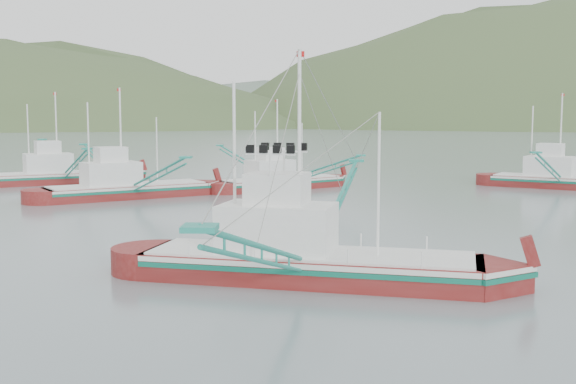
{
  "coord_description": "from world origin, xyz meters",
  "views": [
    {
      "loc": [
        1.69,
        -36.12,
        7.84
      ],
      "look_at": [
        0.0,
        6.0,
        3.2
      ],
      "focal_mm": 45.0,
      "sensor_mm": 36.0,
      "label": 1
    }
  ],
  "objects_px": {
    "main_boat": "(306,237)",
    "bg_boat_left": "(126,173)",
    "bg_boat_far": "(280,169)",
    "bg_boat_extra": "(61,163)",
    "bg_boat_right": "(563,167)"
  },
  "relations": [
    {
      "from": "bg_boat_left",
      "to": "bg_boat_right",
      "type": "distance_m",
      "value": 44.5
    },
    {
      "from": "main_boat",
      "to": "bg_boat_right",
      "type": "height_order",
      "value": "main_boat"
    },
    {
      "from": "bg_boat_far",
      "to": "bg_boat_extra",
      "type": "bearing_deg",
      "value": 130.21
    },
    {
      "from": "bg_boat_extra",
      "to": "bg_boat_far",
      "type": "bearing_deg",
      "value": -41.24
    },
    {
      "from": "main_boat",
      "to": "bg_boat_right",
      "type": "relative_size",
      "value": 1.16
    },
    {
      "from": "main_boat",
      "to": "bg_boat_extra",
      "type": "xyz_separation_m",
      "value": [
        -27.97,
        45.76,
        0.22
      ]
    },
    {
      "from": "main_boat",
      "to": "bg_boat_far",
      "type": "xyz_separation_m",
      "value": [
        -3.29,
        40.72,
        0.07
      ]
    },
    {
      "from": "main_boat",
      "to": "bg_boat_extra",
      "type": "relative_size",
      "value": 1.13
    },
    {
      "from": "bg_boat_far",
      "to": "bg_boat_right",
      "type": "bearing_deg",
      "value": -34.29
    },
    {
      "from": "bg_boat_right",
      "to": "bg_boat_extra",
      "type": "height_order",
      "value": "bg_boat_extra"
    },
    {
      "from": "main_boat",
      "to": "bg_boat_left",
      "type": "relative_size",
      "value": 1.16
    },
    {
      "from": "bg_boat_right",
      "to": "bg_boat_extra",
      "type": "distance_m",
      "value": 54.2
    },
    {
      "from": "main_boat",
      "to": "bg_boat_far",
      "type": "distance_m",
      "value": 40.86
    },
    {
      "from": "main_boat",
      "to": "bg_boat_extra",
      "type": "bearing_deg",
      "value": 133.02
    },
    {
      "from": "bg_boat_left",
      "to": "bg_boat_extra",
      "type": "xyz_separation_m",
      "value": [
        -10.84,
        13.38,
        -0.03
      ]
    }
  ]
}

